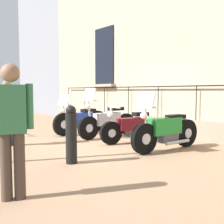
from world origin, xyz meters
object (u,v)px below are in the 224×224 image
at_px(motorcycle_blue, 81,120).
at_px(bollard, 71,134).
at_px(motorcycle_maroon, 132,128).
at_px(pedestrian_walking, 12,124).
at_px(pedestrian_standing, 8,109).
at_px(motorcycle_green, 166,131).
at_px(motorcycle_silver, 108,122).

distance_m(motorcycle_blue, bollard, 3.67).
bearing_deg(motorcycle_blue, bollard, 54.05).
distance_m(motorcycle_maroon, pedestrian_walking, 4.28).
relative_size(motorcycle_maroon, pedestrian_standing, 1.15).
bearing_deg(motorcycle_green, pedestrian_standing, -47.40).
bearing_deg(pedestrian_standing, motorcycle_maroon, 148.42).
distance_m(pedestrian_standing, pedestrian_walking, 3.67).
relative_size(motorcycle_maroon, bollard, 1.71).
xyz_separation_m(motorcycle_maroon, bollard, (2.35, 0.79, 0.16)).
bearing_deg(motorcycle_blue, motorcycle_maroon, 95.15).
height_order(motorcycle_blue, pedestrian_standing, pedestrian_standing).
relative_size(bollard, pedestrian_walking, 0.65).
relative_size(motorcycle_blue, motorcycle_maroon, 1.12).
bearing_deg(motorcycle_maroon, motorcycle_green, 86.93).
xyz_separation_m(motorcycle_silver, motorcycle_green, (0.10, 2.28, -0.01)).
relative_size(motorcycle_silver, pedestrian_standing, 1.32).
distance_m(motorcycle_green, pedestrian_walking, 3.85).
bearing_deg(pedestrian_walking, motorcycle_blue, -132.19).
bearing_deg(motorcycle_blue, motorcycle_silver, 102.04).
bearing_deg(motorcycle_silver, motorcycle_blue, -77.96).
bearing_deg(motorcycle_blue, motorcycle_green, 92.23).
relative_size(motorcycle_silver, pedestrian_walking, 1.26).
distance_m(bollard, pedestrian_walking, 1.85).
xyz_separation_m(pedestrian_standing, pedestrian_walking, (1.13, 3.49, 0.05)).
bearing_deg(motorcycle_silver, bollard, 38.08).
relative_size(motorcycle_blue, pedestrian_standing, 1.30).
height_order(motorcycle_silver, pedestrian_walking, pedestrian_walking).
relative_size(motorcycle_silver, motorcycle_maroon, 1.14).
bearing_deg(pedestrian_walking, bollard, -144.97).
bearing_deg(pedestrian_walking, pedestrian_standing, -107.97).
xyz_separation_m(motorcycle_blue, pedestrian_walking, (3.64, 4.01, 0.53)).
bearing_deg(motorcycle_maroon, motorcycle_blue, -84.85).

